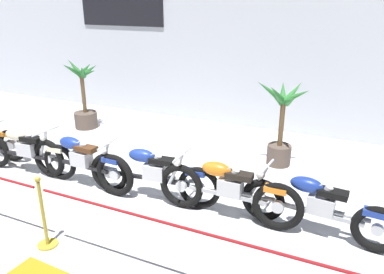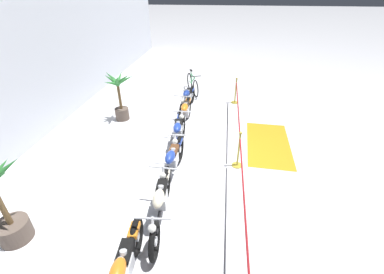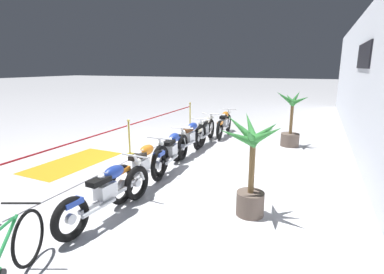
% 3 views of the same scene
% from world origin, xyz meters
% --- Properties ---
extents(ground_plane, '(120.00, 120.00, 0.00)m').
position_xyz_m(ground_plane, '(0.00, 0.00, 0.00)').
color(ground_plane, silver).
extents(motorcycle_orange_0, '(2.15, 0.62, 0.92)m').
position_xyz_m(motorcycle_orange_0, '(-3.48, 0.74, 0.46)').
color(motorcycle_orange_0, black).
rests_on(motorcycle_orange_0, ground).
extents(motorcycle_cream_1, '(2.28, 0.62, 0.93)m').
position_xyz_m(motorcycle_cream_1, '(-2.01, 0.51, 0.46)').
color(motorcycle_cream_1, black).
rests_on(motorcycle_cream_1, ground).
extents(motorcycle_blue_2, '(2.32, 0.62, 0.96)m').
position_xyz_m(motorcycle_blue_2, '(-0.71, 0.53, 0.48)').
color(motorcycle_blue_2, black).
rests_on(motorcycle_blue_2, ground).
extents(motorcycle_blue_3, '(2.37, 0.63, 0.94)m').
position_xyz_m(motorcycle_blue_3, '(0.72, 0.64, 0.47)').
color(motorcycle_blue_3, black).
rests_on(motorcycle_blue_3, ground).
extents(motorcycle_orange_4, '(2.31, 0.62, 0.96)m').
position_xyz_m(motorcycle_orange_4, '(2.05, 0.63, 0.48)').
color(motorcycle_orange_4, black).
rests_on(motorcycle_orange_4, ground).
extents(motorcycle_blue_5, '(2.27, 0.62, 0.92)m').
position_xyz_m(motorcycle_blue_5, '(3.35, 0.74, 0.45)').
color(motorcycle_blue_5, black).
rests_on(motorcycle_blue_5, ground).
extents(bicycle, '(1.64, 0.76, 0.98)m').
position_xyz_m(bicycle, '(5.26, 0.79, 0.40)').
color(bicycle, black).
rests_on(bicycle, ground).
extents(potted_palm_left_of_row, '(1.05, 1.05, 1.81)m').
position_xyz_m(potted_palm_left_of_row, '(2.34, 2.95, 0.87)').
color(potted_palm_left_of_row, brown).
rests_on(potted_palm_left_of_row, ground).
extents(potted_palm_right_of_row, '(1.09, 1.05, 1.81)m').
position_xyz_m(potted_palm_right_of_row, '(-2.80, 3.16, 0.76)').
color(potted_palm_right_of_row, brown).
rests_on(potted_palm_right_of_row, ground).
extents(stanchion_far_left, '(8.87, 0.28, 1.05)m').
position_xyz_m(stanchion_far_left, '(-1.41, -1.08, 0.72)').
color(stanchion_far_left, gold).
rests_on(stanchion_far_left, ground).
extents(stanchion_mid_left, '(0.28, 0.28, 1.05)m').
position_xyz_m(stanchion_mid_left, '(0.06, -1.08, 0.36)').
color(stanchion_mid_left, gold).
rests_on(stanchion_mid_left, ground).
extents(stanchion_mid_right, '(0.28, 0.28, 1.05)m').
position_xyz_m(stanchion_mid_right, '(4.35, -1.08, 0.36)').
color(stanchion_mid_right, gold).
rests_on(stanchion_mid_right, ground).
extents(floor_banner, '(2.64, 1.40, 0.01)m').
position_xyz_m(floor_banner, '(1.29, -2.06, 0.00)').
color(floor_banner, '#B78E19').
rests_on(floor_banner, ground).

